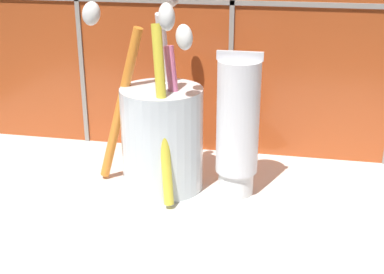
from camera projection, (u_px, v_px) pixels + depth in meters
sink_counter at (183, 233)px, 46.28cm from camera, size 67.67×33.88×2.00cm
toothbrush_cup at (162, 133)px, 50.60cm from camera, size 11.54×12.38×18.89cm
toothpaste_tube at (238, 126)px, 48.83cm from camera, size 4.11×3.91×13.66cm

